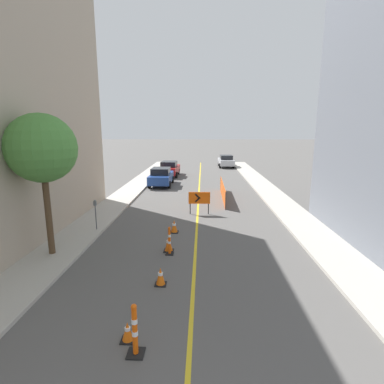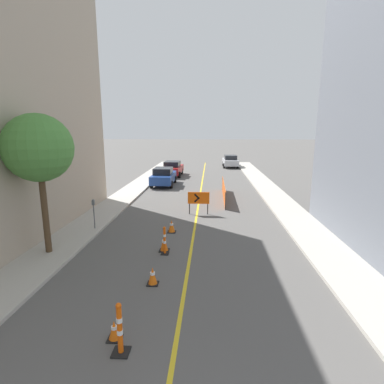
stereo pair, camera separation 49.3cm
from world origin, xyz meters
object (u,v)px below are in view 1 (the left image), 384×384
(delineator_post_front, at_px, (135,333))
(parked_car_curb_far, at_px, (226,161))
(traffic_cone_second, at_px, (128,332))
(street_tree_left_near, at_px, (42,149))
(traffic_cone_third, at_px, (161,276))
(parking_meter_near_curb, at_px, (95,209))
(arrow_barricade_primary, at_px, (199,199))
(parked_car_curb_mid, at_px, (169,169))
(parked_car_curb_near, at_px, (161,177))
(delineator_post_rear, at_px, (169,243))
(traffic_cone_fifth, at_px, (174,226))
(traffic_cone_fourth, at_px, (169,244))

(delineator_post_front, distance_m, parked_car_curb_far, 34.19)
(traffic_cone_second, relative_size, delineator_post_front, 0.39)
(street_tree_left_near, bearing_deg, traffic_cone_third, -24.36)
(delineator_post_front, xyz_separation_m, parking_meter_near_curb, (-3.70, 8.04, 0.61))
(arrow_barricade_primary, bearing_deg, parked_car_curb_mid, 101.97)
(parked_car_curb_far, xyz_separation_m, parking_meter_near_curb, (-8.27, -25.85, 0.35))
(traffic_cone_second, xyz_separation_m, parked_car_curb_far, (4.85, 33.45, 0.56))
(traffic_cone_second, relative_size, parked_car_curb_near, 0.11)
(delineator_post_front, bearing_deg, delineator_post_rear, 88.27)
(delineator_post_front, bearing_deg, parked_car_curb_far, 82.32)
(parked_car_curb_near, bearing_deg, parked_car_curb_mid, 88.63)
(parked_car_curb_near, relative_size, parking_meter_near_curb, 2.93)
(parked_car_curb_mid, height_order, parked_car_curb_far, same)
(parked_car_curb_near, bearing_deg, delineator_post_front, -83.90)
(traffic_cone_fifth, distance_m, parked_car_curb_far, 26.21)
(traffic_cone_fourth, bearing_deg, parked_car_curb_mid, 96.16)
(arrow_barricade_primary, bearing_deg, traffic_cone_fourth, -103.22)
(parked_car_curb_mid, bearing_deg, traffic_cone_fifth, -80.40)
(arrow_barricade_primary, bearing_deg, parking_meter_near_curb, -147.77)
(parked_car_curb_far, relative_size, parking_meter_near_curb, 2.97)
(parked_car_curb_near, distance_m, street_tree_left_near, 15.78)
(traffic_cone_fourth, relative_size, delineator_post_rear, 0.57)
(traffic_cone_third, relative_size, delineator_post_rear, 0.51)
(traffic_cone_third, height_order, street_tree_left_near, street_tree_left_near)
(traffic_cone_fifth, bearing_deg, parked_car_curb_near, 100.60)
(traffic_cone_second, relative_size, traffic_cone_third, 0.83)
(traffic_cone_fourth, height_order, parked_car_curb_mid, parked_car_curb_mid)
(parked_car_curb_near, bearing_deg, traffic_cone_third, -82.39)
(parked_car_curb_near, distance_m, parked_car_curb_mid, 5.46)
(delineator_post_front, height_order, delineator_post_rear, delineator_post_front)
(traffic_cone_second, height_order, traffic_cone_third, traffic_cone_third)
(traffic_cone_fifth, distance_m, delineator_post_rear, 2.61)
(parked_car_curb_near, bearing_deg, arrow_barricade_primary, -69.05)
(traffic_cone_fourth, height_order, delineator_post_rear, delineator_post_rear)
(traffic_cone_fourth, distance_m, street_tree_left_near, 6.01)
(arrow_barricade_primary, distance_m, street_tree_left_near, 9.04)
(parked_car_curb_near, bearing_deg, parking_meter_near_curb, -97.00)
(traffic_cone_fourth, relative_size, street_tree_left_near, 0.12)
(street_tree_left_near, bearing_deg, parked_car_curb_mid, 83.44)
(parked_car_curb_far, distance_m, street_tree_left_near, 30.33)
(traffic_cone_fifth, bearing_deg, arrow_barricade_primary, 70.03)
(arrow_barricade_primary, bearing_deg, delineator_post_front, -97.53)
(arrow_barricade_primary, distance_m, parked_car_curb_near, 9.71)
(delineator_post_front, bearing_deg, traffic_cone_fifth, 89.24)
(delineator_post_rear, height_order, parked_car_curb_mid, parked_car_curb_mid)
(traffic_cone_fourth, height_order, street_tree_left_near, street_tree_left_near)
(traffic_cone_fourth, xyz_separation_m, street_tree_left_near, (-4.55, -0.64, 3.88))
(delineator_post_rear, relative_size, street_tree_left_near, 0.21)
(parked_car_curb_far, distance_m, parking_meter_near_curb, 27.14)
(traffic_cone_fourth, xyz_separation_m, traffic_cone_fifth, (0.01, 2.29, -0.01))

